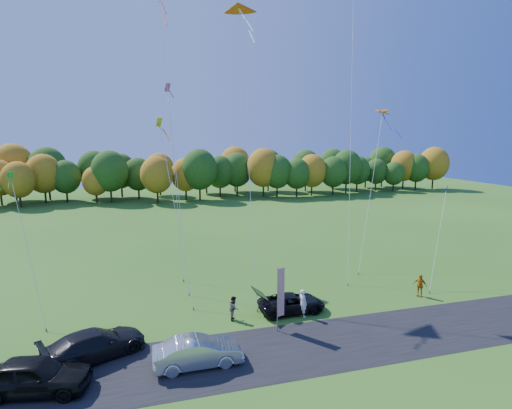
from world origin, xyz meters
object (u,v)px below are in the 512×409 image
object	(u,v)px
person_east	(420,285)
feather_flag	(280,292)
silver_sedan	(198,352)
black_suv	(292,303)

from	to	relation	value
person_east	feather_flag	distance (m)	12.73
silver_sedan	feather_flag	xyz separation A→B (m)	(5.64, 2.64, 1.83)
black_suv	person_east	size ratio (longest dim) A/B	2.70
black_suv	person_east	world-z (taller)	person_east
person_east	feather_flag	xyz separation A→B (m)	(-12.38, -2.35, 1.74)
black_suv	person_east	xyz separation A→B (m)	(10.67, -0.01, 0.22)
feather_flag	black_suv	bearing A→B (deg)	54.04
person_east	black_suv	bearing A→B (deg)	-126.09
person_east	feather_flag	size ratio (longest dim) A/B	0.41
black_suv	silver_sedan	world-z (taller)	silver_sedan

